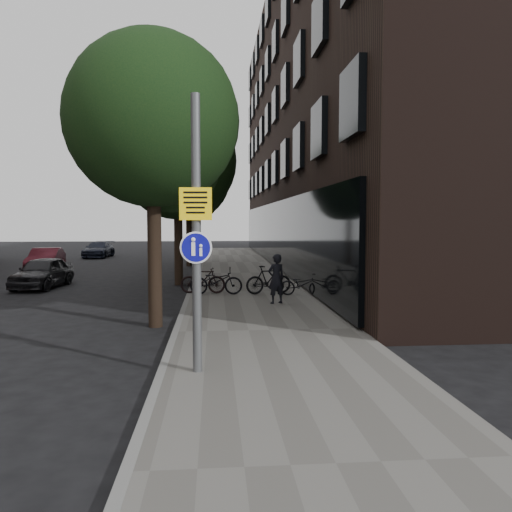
{
  "coord_description": "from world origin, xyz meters",
  "views": [
    {
      "loc": [
        -1.05,
        -8.49,
        2.75
      ],
      "look_at": [
        -0.17,
        2.13,
        2.0
      ],
      "focal_mm": 35.0,
      "sensor_mm": 36.0,
      "label": 1
    }
  ],
  "objects": [
    {
      "name": "ground",
      "position": [
        0.0,
        0.0,
        0.0
      ],
      "size": [
        120.0,
        120.0,
        0.0
      ],
      "primitive_type": "plane",
      "color": "black",
      "rests_on": "ground"
    },
    {
      "name": "sidewalk",
      "position": [
        0.25,
        10.0,
        0.06
      ],
      "size": [
        4.5,
        60.0,
        0.12
      ],
      "primitive_type": "cube",
      "color": "#62605B",
      "rests_on": "ground"
    },
    {
      "name": "curb_edge",
      "position": [
        -2.0,
        10.0,
        0.07
      ],
      "size": [
        0.15,
        60.0,
        0.13
      ],
      "primitive_type": "cube",
      "color": "slate",
      "rests_on": "ground"
    },
    {
      "name": "building_right_dark_brick",
      "position": [
        8.5,
        22.0,
        9.0
      ],
      "size": [
        12.0,
        40.0,
        18.0
      ],
      "primitive_type": "cube",
      "color": "black",
      "rests_on": "ground"
    },
    {
      "name": "street_tree_near",
      "position": [
        -2.53,
        4.64,
        5.11
      ],
      "size": [
        4.4,
        4.4,
        7.5
      ],
      "color": "black",
      "rests_on": "ground"
    },
    {
      "name": "street_tree_mid",
      "position": [
        -2.53,
        13.14,
        5.11
      ],
      "size": [
        5.0,
        5.0,
        7.8
      ],
      "color": "black",
      "rests_on": "ground"
    },
    {
      "name": "street_tree_far",
      "position": [
        -2.53,
        22.14,
        5.11
      ],
      "size": [
        5.0,
        5.0,
        7.8
      ],
      "color": "black",
      "rests_on": "ground"
    },
    {
      "name": "signpost",
      "position": [
        -1.37,
        0.13,
        2.53
      ],
      "size": [
        0.55,
        0.16,
        4.78
      ],
      "rotation": [
        0.0,
        0.0,
        -0.07
      ],
      "color": "#595B5E",
      "rests_on": "sidewalk"
    },
    {
      "name": "pedestrian",
      "position": [
        0.89,
        7.15,
        0.91
      ],
      "size": [
        0.67,
        0.56,
        1.58
      ],
      "primitive_type": "imported",
      "rotation": [
        0.0,
        0.0,
        3.51
      ],
      "color": "black",
      "rests_on": "sidewalk"
    },
    {
      "name": "parked_bike_facade_near",
      "position": [
        2.0,
        8.74,
        0.53
      ],
      "size": [
        1.64,
        1.02,
        0.81
      ],
      "primitive_type": "imported",
      "rotation": [
        0.0,
        0.0,
        1.24
      ],
      "color": "black",
      "rests_on": "sidewalk"
    },
    {
      "name": "parked_bike_facade_far",
      "position": [
        0.88,
        9.28,
        0.63
      ],
      "size": [
        1.77,
        0.87,
        1.03
      ],
      "primitive_type": "imported",
      "rotation": [
        0.0,
        0.0,
        1.81
      ],
      "color": "black",
      "rests_on": "sidewalk"
    },
    {
      "name": "parked_bike_curb_near",
      "position": [
        -1.01,
        9.26,
        0.61
      ],
      "size": [
        1.89,
        0.71,
        0.98
      ],
      "primitive_type": "imported",
      "rotation": [
        0.0,
        0.0,
        1.54
      ],
      "color": "black",
      "rests_on": "sidewalk"
    },
    {
      "name": "parked_bike_curb_far",
      "position": [
        -1.49,
        9.59,
        0.61
      ],
      "size": [
        1.68,
        0.65,
        0.98
      ],
      "primitive_type": "imported",
      "rotation": [
        0.0,
        0.0,
        1.46
      ],
      "color": "black",
      "rests_on": "sidewalk"
    },
    {
      "name": "parked_car_near",
      "position": [
        -8.12,
        12.55,
        0.64
      ],
      "size": [
        1.83,
        3.86,
        1.27
      ],
      "primitive_type": "imported",
      "rotation": [
        0.0,
        0.0,
        -0.09
      ],
      "color": "black",
      "rests_on": "ground"
    },
    {
      "name": "parked_car_mid",
      "position": [
        -10.08,
        18.95,
        0.65
      ],
      "size": [
        1.77,
        4.06,
        1.3
      ],
      "primitive_type": "imported",
      "rotation": [
        0.0,
        0.0,
        0.1
      ],
      "color": "#511721",
      "rests_on": "ground"
    },
    {
      "name": "parked_car_far",
      "position": [
        -9.77,
        29.82,
        0.6
      ],
      "size": [
        1.85,
        4.21,
        1.2
      ],
      "primitive_type": "imported",
      "rotation": [
        0.0,
        0.0,
        -0.04
      ],
      "color": "black",
      "rests_on": "ground"
    }
  ]
}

